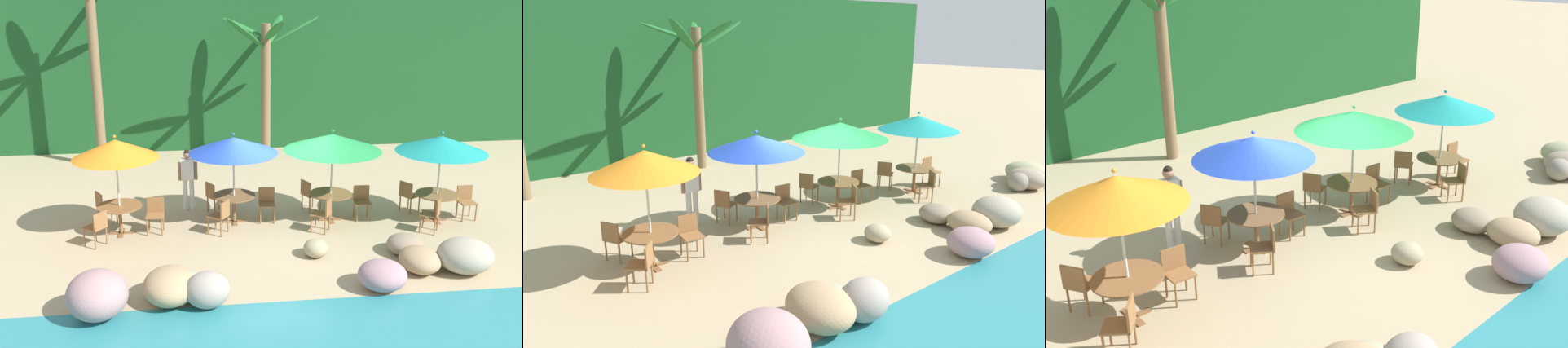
# 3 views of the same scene
# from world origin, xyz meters

# --- Properties ---
(ground_plane) EXTENTS (120.00, 120.00, 0.00)m
(ground_plane) POSITION_xyz_m (0.00, 0.00, 0.00)
(ground_plane) COLOR tan
(terrace_deck) EXTENTS (18.00, 5.20, 0.01)m
(terrace_deck) POSITION_xyz_m (0.00, 0.00, 0.00)
(terrace_deck) COLOR tan
(terrace_deck) RESTS_ON ground
(foliage_backdrop) EXTENTS (28.00, 2.40, 6.00)m
(foliage_backdrop) POSITION_xyz_m (0.00, 9.00, 3.00)
(foliage_backdrop) COLOR #194C23
(foliage_backdrop) RESTS_ON ground
(rock_seawall) EXTENTS (17.56, 3.65, 0.91)m
(rock_seawall) POSITION_xyz_m (2.14, -3.22, 0.35)
(rock_seawall) COLOR #9B9B7C
(rock_seawall) RESTS_ON ground
(umbrella_orange) EXTENTS (2.07, 2.07, 2.51)m
(umbrella_orange) POSITION_xyz_m (-4.01, -0.16, 2.17)
(umbrella_orange) COLOR silver
(umbrella_orange) RESTS_ON ground
(dining_table_orange) EXTENTS (1.10, 1.10, 0.74)m
(dining_table_orange) POSITION_xyz_m (-4.01, -0.16, 0.61)
(dining_table_orange) COLOR brown
(dining_table_orange) RESTS_ON ground
(chair_orange_seaward) EXTENTS (0.45, 0.46, 0.87)m
(chair_orange_seaward) POSITION_xyz_m (-3.15, -0.13, 0.51)
(chair_orange_seaward) COLOR olive
(chair_orange_seaward) RESTS_ON ground
(chair_orange_inland) EXTENTS (0.58, 0.57, 0.87)m
(chair_orange_inland) POSITION_xyz_m (-4.49, 0.55, 0.51)
(chair_orange_inland) COLOR olive
(chair_orange_inland) RESTS_ON ground
(chair_orange_left) EXTENTS (0.60, 0.59, 0.87)m
(chair_orange_left) POSITION_xyz_m (-4.46, -0.88, 0.51)
(chair_orange_left) COLOR olive
(chair_orange_left) RESTS_ON ground
(umbrella_blue) EXTENTS (2.26, 2.26, 2.38)m
(umbrella_blue) POSITION_xyz_m (-1.17, 0.29, 2.06)
(umbrella_blue) COLOR silver
(umbrella_blue) RESTS_ON ground
(dining_table_blue) EXTENTS (1.10, 1.10, 0.74)m
(dining_table_blue) POSITION_xyz_m (-1.17, 0.29, 0.61)
(dining_table_blue) COLOR brown
(dining_table_blue) RESTS_ON ground
(chair_blue_seaward) EXTENTS (0.45, 0.46, 0.87)m
(chair_blue_seaward) POSITION_xyz_m (-0.31, 0.31, 0.51)
(chair_blue_seaward) COLOR olive
(chair_blue_seaward) RESTS_ON ground
(chair_blue_inland) EXTENTS (0.58, 0.57, 0.87)m
(chair_blue_inland) POSITION_xyz_m (-1.66, 0.99, 0.51)
(chair_blue_inland) COLOR olive
(chair_blue_inland) RESTS_ON ground
(chair_blue_left) EXTENTS (0.59, 0.58, 0.87)m
(chair_blue_left) POSITION_xyz_m (-1.54, -0.48, 0.51)
(chair_blue_left) COLOR olive
(chair_blue_left) RESTS_ON ground
(umbrella_green) EXTENTS (2.49, 2.49, 2.43)m
(umbrella_green) POSITION_xyz_m (1.34, 0.12, 2.10)
(umbrella_green) COLOR silver
(umbrella_green) RESTS_ON ground
(dining_table_green) EXTENTS (1.10, 1.10, 0.74)m
(dining_table_green) POSITION_xyz_m (1.34, 0.12, 0.61)
(dining_table_green) COLOR brown
(dining_table_green) RESTS_ON ground
(chair_green_seaward) EXTENTS (0.44, 0.45, 0.87)m
(chair_green_seaward) POSITION_xyz_m (2.19, 0.16, 0.51)
(chair_green_seaward) COLOR olive
(chair_green_seaward) RESTS_ON ground
(chair_green_inland) EXTENTS (0.56, 0.56, 0.87)m
(chair_green_inland) POSITION_xyz_m (0.91, 0.86, 0.51)
(chair_green_inland) COLOR olive
(chair_green_inland) RESTS_ON ground
(chair_green_left) EXTENTS (0.58, 0.58, 0.87)m
(chair_green_left) POSITION_xyz_m (0.99, -0.66, 0.51)
(chair_green_left) COLOR olive
(chair_green_left) RESTS_ON ground
(umbrella_teal) EXTENTS (2.29, 2.29, 2.39)m
(umbrella_teal) POSITION_xyz_m (4.05, -0.26, 2.06)
(umbrella_teal) COLOR silver
(umbrella_teal) RESTS_ON ground
(dining_table_teal) EXTENTS (1.10, 1.10, 0.74)m
(dining_table_teal) POSITION_xyz_m (4.05, -0.26, 0.61)
(dining_table_teal) COLOR brown
(dining_table_teal) RESTS_ON ground
(chair_teal_seaward) EXTENTS (0.42, 0.43, 0.87)m
(chair_teal_seaward) POSITION_xyz_m (4.90, -0.17, 0.51)
(chair_teal_seaward) COLOR olive
(chair_teal_seaward) RESTS_ON ground
(chair_teal_inland) EXTENTS (0.58, 0.58, 0.87)m
(chair_teal_inland) POSITION_xyz_m (3.55, 0.43, 0.51)
(chair_teal_inland) COLOR olive
(chair_teal_inland) RESTS_ON ground
(chair_teal_left) EXTENTS (0.59, 0.59, 0.87)m
(chair_teal_left) POSITION_xyz_m (3.66, -1.02, 0.51)
(chair_teal_left) COLOR olive
(chair_teal_left) RESTS_ON ground
(palm_tree_second) EXTENTS (3.31, 3.55, 4.99)m
(palm_tree_second) POSITION_xyz_m (0.41, 6.02, 3.34)
(palm_tree_second) COLOR brown
(palm_tree_second) RESTS_ON ground
(waiter_in_white) EXTENTS (0.52, 0.26, 1.70)m
(waiter_in_white) POSITION_xyz_m (-2.32, 1.38, 0.99)
(waiter_in_white) COLOR white
(waiter_in_white) RESTS_ON ground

